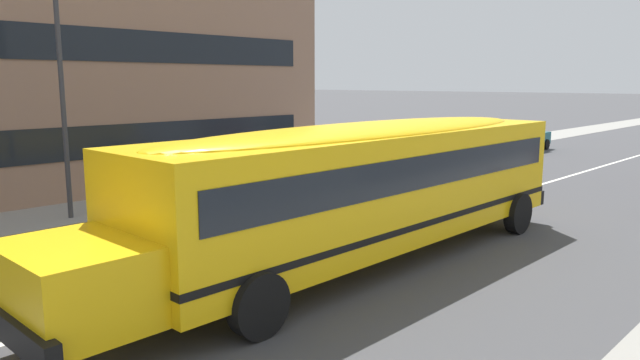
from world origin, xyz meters
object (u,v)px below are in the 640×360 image
at_px(school_bus, 365,181).
at_px(parked_car_teal_mid_block, 523,136).
at_px(street_lamp, 60,67).
at_px(parked_car_green_far_corner, 446,148).

height_order(school_bus, parked_car_teal_mid_block, school_bus).
bearing_deg(parked_car_teal_mid_block, street_lamp, 173.97).
xyz_separation_m(parked_car_teal_mid_block, street_lamp, (-25.36, 1.95, 3.47)).
bearing_deg(parked_car_green_far_corner, street_lamp, 173.19).
distance_m(school_bus, parked_car_teal_mid_block, 23.78).
xyz_separation_m(parked_car_green_far_corner, street_lamp, (-16.81, 2.11, 3.47)).
distance_m(parked_car_green_far_corner, street_lamp, 17.29).
bearing_deg(parked_car_teal_mid_block, school_bus, -164.77).
height_order(school_bus, parked_car_green_far_corner, school_bus).
bearing_deg(parked_car_green_far_corner, parked_car_teal_mid_block, 1.40).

